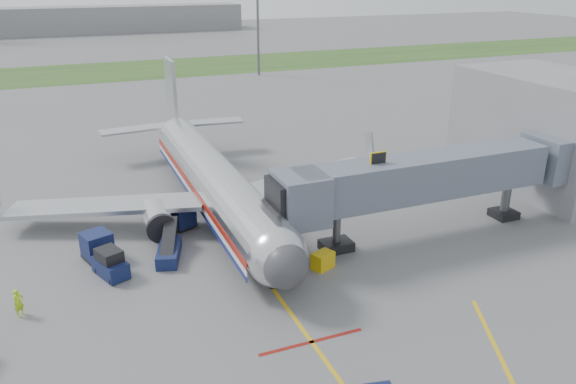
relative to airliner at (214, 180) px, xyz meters
name	(u,v)px	position (x,y,z in m)	size (l,w,h in m)	color
ground	(284,304)	(0.00, -15.25, -2.65)	(400.00, 400.00, 0.00)	#565659
grass_strip	(114,71)	(0.00, 74.75, -2.64)	(300.00, 25.00, 0.01)	#2D4C1E
apron_markings	(341,382)	(0.00, -22.65, -2.64)	(21.52, 50.00, 0.01)	gold
airliner	(214,180)	(0.00, 0.00, 0.00)	(32.10, 35.67, 10.25)	silver
jet_bridge	(423,178)	(12.86, -10.25, 1.82)	(25.30, 4.00, 6.90)	slate
terminal	(550,130)	(30.00, -5.25, 2.35)	(10.00, 16.00, 10.00)	slate
light_mast_right	(258,16)	(25.00, 59.75, 8.13)	(2.00, 0.44, 20.40)	#595B60
distant_terminal	(51,21)	(-10.00, 154.75, 1.35)	(120.00, 14.00, 8.00)	slate
baggage_tug	(110,264)	(-9.11, -7.92, -1.82)	(2.28, 2.99, 1.87)	#0B1433
baggage_cart_a	(182,217)	(-3.27, -2.47, -1.73)	(2.21, 2.21, 1.80)	#0B1433
baggage_cart_c	(97,246)	(-9.68, -5.27, -1.65)	(2.31, 2.31, 1.96)	#0B1433
belt_loader	(169,251)	(-5.17, -7.01, -2.13)	(2.40, 4.43, 2.09)	#0B1433
ground_power_cart	(323,261)	(4.00, -12.25, -2.08)	(1.69, 1.43, 1.14)	gold
ramp_worker	(19,303)	(-14.42, -10.65, -1.81)	(0.61, 0.40, 1.68)	#AFD919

